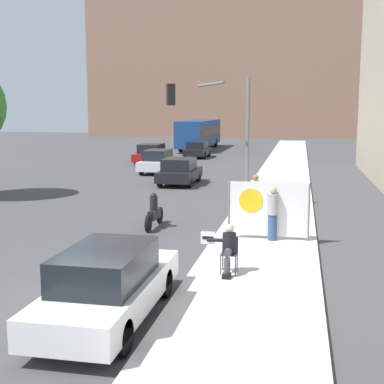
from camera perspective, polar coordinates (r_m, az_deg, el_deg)
ground_plane at (r=12.19m, az=-10.38°, el=-11.44°), size 160.00×160.00×0.00m
sidewalk_curb at (r=25.94m, az=9.06°, el=-0.42°), size 3.25×90.00×0.13m
building_backdrop_far at (r=85.05m, az=7.38°, el=14.21°), size 52.00×12.00×24.48m
seated_protester at (r=13.35m, az=3.87°, el=-5.91°), size 0.91×0.77×1.24m
jogger_on_sidewalk at (r=16.80m, az=8.61°, el=-2.26°), size 0.34×0.34×1.68m
pedestrian_behind at (r=19.34m, az=6.76°, el=-0.64°), size 0.34×0.34×1.75m
protest_banner at (r=16.91m, az=8.08°, el=-1.82°), size 2.54×0.06×1.81m
traffic_light_pole at (r=22.06m, az=2.84°, el=7.79°), size 3.20×2.97×5.35m
parked_car_curbside at (r=10.90m, az=-8.90°, el=-9.69°), size 1.73×4.74×1.51m
car_on_road_nearest at (r=30.01m, az=-1.34°, el=2.22°), size 1.87×4.11×1.47m
car_on_road_midblock at (r=35.70m, az=-3.62°, el=3.30°), size 1.74×4.68×1.52m
car_on_road_distant at (r=41.71m, az=-4.31°, el=4.10°), size 1.87×4.70×1.53m
car_on_road_far_lane at (r=46.50m, az=0.59°, el=4.55°), size 1.81×4.11×1.41m
city_bus_on_road at (r=56.25m, az=0.79°, el=6.37°), size 2.57×12.47×3.03m
motorcycle_on_road at (r=19.10m, az=-4.06°, el=-2.21°), size 0.28×2.13×1.26m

